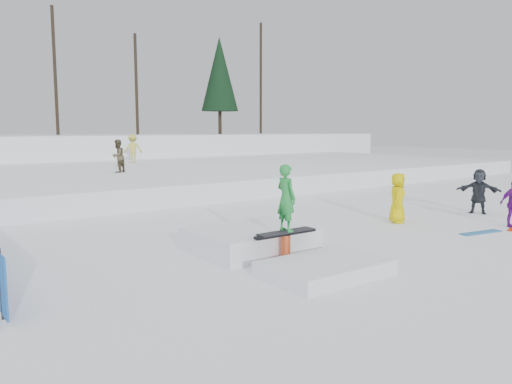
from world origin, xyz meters
TOP-DOWN VIEW (x-y plane):
  - ground at (0.00, 0.00)m, footprint 120.00×120.00m
  - snow_berm at (0.00, 30.00)m, footprint 60.00×14.00m
  - snow_midrise at (0.00, 16.00)m, footprint 50.00×18.00m
  - treeline at (6.18, 28.28)m, footprint 40.24×4.22m
  - walker_olive at (1.09, 13.70)m, footprint 0.96×0.92m
  - walker_ygreen at (4.34, 19.56)m, footprint 1.26×0.94m
  - spectator_yellow at (4.70, 0.41)m, footprint 0.89×0.82m
  - spectator_dark at (8.26, -0.19)m, footprint 1.02×1.46m
  - loose_board_teal at (5.27, -1.97)m, footprint 1.43×0.52m
  - jib_rail_feature at (-1.01, -0.51)m, footprint 2.60×4.40m

SIDE VIEW (x-z plane):
  - ground at x=0.00m, z-range 0.00..0.00m
  - loose_board_teal at x=5.27m, z-range 0.00..0.03m
  - jib_rail_feature at x=-1.01m, z-range -0.75..1.36m
  - snow_midrise at x=0.00m, z-range 0.00..0.80m
  - spectator_dark at x=8.26m, z-range 0.00..1.52m
  - spectator_yellow at x=4.70m, z-range 0.00..1.52m
  - snow_berm at x=0.00m, z-range 0.00..2.40m
  - walker_olive at x=1.09m, z-range 0.80..2.36m
  - walker_ygreen at x=4.34m, z-range 0.80..2.54m
  - treeline at x=6.18m, z-range 2.20..12.70m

